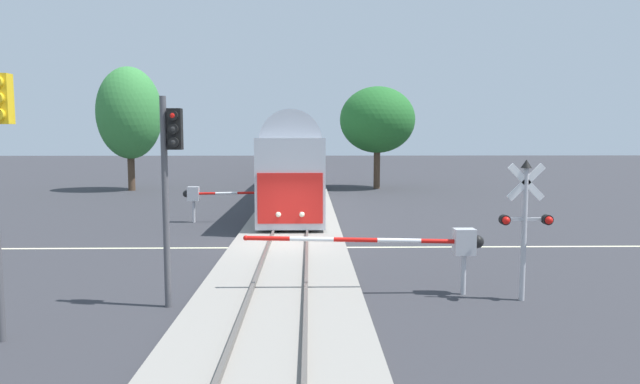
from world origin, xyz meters
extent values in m
plane|color=#333338|center=(0.00, 0.00, 0.00)|extent=(220.00, 220.00, 0.00)
cube|color=beige|center=(0.00, 0.00, 0.00)|extent=(44.00, 0.20, 0.01)
cube|color=gray|center=(0.00, 0.00, 0.09)|extent=(4.40, 80.00, 0.18)
cube|color=#56514C|center=(-0.72, 0.00, 0.25)|extent=(0.10, 80.00, 0.14)
cube|color=#56514C|center=(0.72, 0.00, 0.25)|extent=(0.10, 80.00, 0.14)
cube|color=#B2B7C1|center=(0.00, 11.10, 2.27)|extent=(3.00, 17.93, 3.90)
cube|color=red|center=(0.00, 2.12, 1.69)|extent=(2.76, 0.08, 2.15)
cylinder|color=#B2B7C1|center=(0.00, 11.10, 4.10)|extent=(2.76, 16.14, 2.76)
sphere|color=#F4F2CC|center=(-0.50, 2.11, 1.00)|extent=(0.24, 0.24, 0.24)
sphere|color=#F4F2CC|center=(0.50, 2.11, 1.00)|extent=(0.24, 0.24, 0.24)
cube|color=#B7BCC6|center=(0.00, 32.45, 2.62)|extent=(3.00, 22.96, 4.60)
cube|color=black|center=(1.51, 32.45, 2.92)|extent=(0.04, 20.66, 0.90)
cube|color=#193899|center=(1.52, 32.45, 1.47)|extent=(0.04, 21.12, 0.36)
cube|color=#B7BCC6|center=(0.00, 56.31, 2.62)|extent=(3.00, 22.96, 4.60)
cube|color=black|center=(1.51, 56.31, 2.92)|extent=(0.04, 20.66, 0.90)
cube|color=#193899|center=(1.52, 56.31, 1.47)|extent=(0.04, 21.12, 0.36)
cylinder|color=#B7B7BC|center=(4.98, -6.47, 0.55)|extent=(0.14, 0.14, 1.10)
cube|color=#B7B7BC|center=(4.98, -6.47, 1.45)|extent=(0.56, 0.40, 0.70)
sphere|color=black|center=(5.33, -6.47, 1.45)|extent=(0.36, 0.36, 0.36)
cylinder|color=red|center=(4.39, -6.47, 1.46)|extent=(1.18, 0.12, 0.14)
cylinder|color=white|center=(3.22, -6.47, 1.49)|extent=(1.18, 0.12, 0.14)
cylinder|color=red|center=(2.04, -6.47, 1.51)|extent=(1.18, 0.12, 0.14)
cylinder|color=white|center=(0.87, -6.47, 1.53)|extent=(1.18, 0.12, 0.14)
cylinder|color=red|center=(-0.30, -6.47, 1.56)|extent=(1.18, 0.12, 0.14)
sphere|color=red|center=(-0.89, -6.47, 1.57)|extent=(0.14, 0.14, 0.14)
cylinder|color=#B2B2B7|center=(6.36, -7.05, 1.73)|extent=(0.14, 0.14, 3.45)
cube|color=white|center=(6.36, -7.07, 3.10)|extent=(0.98, 0.05, 0.98)
cube|color=white|center=(6.36, -7.07, 3.10)|extent=(0.98, 0.05, 0.98)
cube|color=#B2B2B7|center=(6.36, -7.05, 2.14)|extent=(1.10, 0.08, 0.08)
cylinder|color=black|center=(5.81, -7.15, 2.14)|extent=(0.26, 0.18, 0.26)
cylinder|color=black|center=(6.91, -7.15, 2.14)|extent=(0.26, 0.18, 0.26)
sphere|color=red|center=(5.81, -7.25, 2.14)|extent=(0.20, 0.20, 0.20)
sphere|color=red|center=(6.91, -7.25, 2.14)|extent=(0.20, 0.20, 0.20)
cone|color=black|center=(6.36, -7.05, 3.57)|extent=(0.28, 0.28, 0.22)
cylinder|color=#B7B7BC|center=(-4.98, 6.47, 0.55)|extent=(0.14, 0.14, 1.10)
cube|color=#B7B7BC|center=(-4.98, 6.47, 1.45)|extent=(0.56, 0.40, 0.70)
sphere|color=black|center=(-5.33, 6.47, 1.45)|extent=(0.36, 0.36, 0.36)
cylinder|color=red|center=(-4.43, 6.47, 1.46)|extent=(1.10, 0.12, 0.14)
cylinder|color=white|center=(-3.33, 6.47, 1.47)|extent=(1.10, 0.12, 0.14)
cylinder|color=red|center=(-2.24, 6.47, 1.49)|extent=(1.10, 0.12, 0.14)
cylinder|color=white|center=(-1.14, 6.47, 1.50)|extent=(1.10, 0.12, 0.14)
cylinder|color=red|center=(-0.04, 6.47, 1.52)|extent=(1.10, 0.12, 0.14)
sphere|color=red|center=(0.51, 6.47, 1.53)|extent=(0.14, 0.14, 0.14)
cube|color=gold|center=(-5.34, -9.73, 5.01)|extent=(0.34, 0.26, 1.00)
cylinder|color=#4C4C51|center=(-2.74, -7.43, 2.62)|extent=(0.16, 0.16, 5.24)
cube|color=black|center=(-2.46, -7.43, 4.44)|extent=(0.34, 0.26, 1.00)
sphere|color=red|center=(-2.46, -7.58, 4.76)|extent=(0.20, 0.20, 0.20)
cylinder|color=black|center=(-2.46, -7.61, 4.76)|extent=(0.24, 0.10, 0.24)
sphere|color=#262626|center=(-2.46, -7.58, 4.44)|extent=(0.20, 0.20, 0.20)
cylinder|color=black|center=(-2.46, -7.61, 4.44)|extent=(0.24, 0.10, 0.24)
sphere|color=#262626|center=(-2.46, -7.58, 4.12)|extent=(0.20, 0.20, 0.20)
cylinder|color=black|center=(-2.46, -7.61, 4.12)|extent=(0.24, 0.10, 0.24)
cylinder|color=#4C3828|center=(-13.48, 23.48, 1.73)|extent=(0.55, 0.55, 3.46)
ellipsoid|color=#38843D|center=(-13.48, 23.48, 6.19)|extent=(5.07, 5.07, 7.28)
cylinder|color=#4C3828|center=(6.46, 24.84, 1.83)|extent=(0.54, 0.54, 3.66)
ellipsoid|color=#236628|center=(6.46, 24.84, 5.71)|extent=(6.21, 6.21, 5.46)
camera|label=1|loc=(0.81, -21.02, 4.23)|focal=30.98mm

